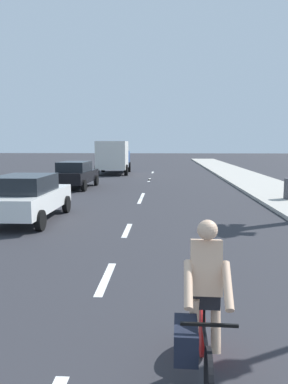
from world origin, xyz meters
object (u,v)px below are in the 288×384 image
delivery_truck (114,156)px  cyclist (201,310)px  parked_car_white (27,196)px  parked_car_black (75,174)px

delivery_truck → cyclist: bearing=-82.2°
cyclist → delivery_truck: bearing=-78.2°
parked_car_white → delivery_truck: (0.20, 19.80, 0.66)m
parked_car_white → parked_car_black: bearing=93.6°
cyclist → parked_car_black: size_ratio=0.42×
parked_car_white → delivery_truck: 19.81m
parked_car_white → parked_car_black: (-0.60, 9.25, -0.00)m
cyclist → parked_car_white: 9.77m
cyclist → delivery_truck: size_ratio=0.29×
parked_car_white → delivery_truck: bearing=89.3°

